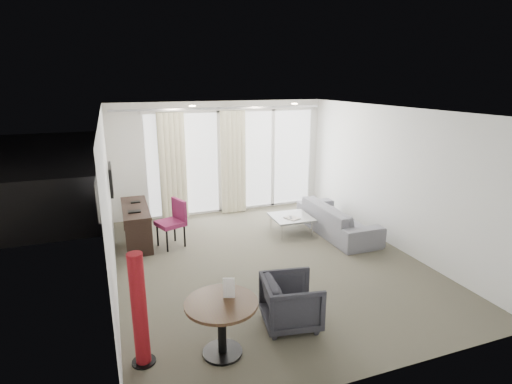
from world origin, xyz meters
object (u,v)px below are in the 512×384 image
object	(u,v)px
tub_armchair	(291,302)
coffee_table	(291,224)
desk	(136,225)
round_table	(222,328)
rattan_chair_b	(259,171)
desk_chair	(170,224)
rattan_chair_a	(257,183)
red_lamp	(139,310)
sofa	(337,219)

from	to	relation	value
tub_armchair	coffee_table	distance (m)	3.25
desk	round_table	world-z (taller)	desk
desk	rattan_chair_b	distance (m)	4.96
desk_chair	round_table	bearing A→B (deg)	-109.46
coffee_table	rattan_chair_b	world-z (taller)	rattan_chair_b
desk_chair	rattan_chair_b	size ratio (longest dim) A/B	1.04
desk_chair	rattan_chair_a	distance (m)	3.70
desk	tub_armchair	bearing A→B (deg)	-64.65
round_table	rattan_chair_b	size ratio (longest dim) A/B	0.96
round_table	tub_armchair	bearing A→B (deg)	14.27
rattan_chair_a	rattan_chair_b	distance (m)	1.23
round_table	rattan_chair_a	bearing A→B (deg)	66.31
red_lamp	coffee_table	size ratio (longest dim) A/B	1.69
desk	rattan_chair_a	bearing A→B (deg)	33.16
round_table	rattan_chair_b	xyz separation A→B (m)	(3.05, 7.02, 0.10)
sofa	rattan_chair_b	size ratio (longest dim) A/B	2.43
round_table	red_lamp	distance (m)	0.95
desk_chair	rattan_chair_b	distance (m)	4.85
tub_armchair	sofa	bearing A→B (deg)	-31.45
round_table	coffee_table	xyz separation A→B (m)	(2.35, 3.19, -0.16)
red_lamp	rattan_chair_a	distance (m)	6.71
desk	desk_chair	distance (m)	0.74
round_table	rattan_chair_a	distance (m)	6.43
tub_armchair	coffee_table	size ratio (longest dim) A/B	0.91
rattan_chair_a	desk	bearing A→B (deg)	-133.13
tub_armchair	coffee_table	xyz separation A→B (m)	(1.36, 2.94, -0.15)
desk	coffee_table	xyz separation A→B (m)	(3.03, -0.56, -0.18)
coffee_table	rattan_chair_b	xyz separation A→B (m)	(0.71, 3.83, 0.26)
red_lamp	sofa	bearing A→B (deg)	33.35
desk	round_table	distance (m)	3.82
round_table	tub_armchair	distance (m)	1.01
desk	rattan_chair_a	world-z (taller)	rattan_chair_a
tub_armchair	rattan_chair_b	distance (m)	7.08
red_lamp	rattan_chair_a	bearing A→B (deg)	58.95
desk_chair	rattan_chair_b	bearing A→B (deg)	28.67
red_lamp	rattan_chair_a	size ratio (longest dim) A/B	1.67
desk	sofa	xyz separation A→B (m)	(3.91, -0.91, -0.05)
desk_chair	tub_armchair	distance (m)	3.26
coffee_table	rattan_chair_a	bearing A→B (deg)	84.99
coffee_table	rattan_chair_a	distance (m)	2.71
red_lamp	tub_armchair	xyz separation A→B (m)	(1.86, 0.10, -0.34)
sofa	rattan_chair_b	world-z (taller)	rattan_chair_b
desk_chair	sofa	bearing A→B (deg)	-29.17
red_lamp	sofa	size ratio (longest dim) A/B	0.63
desk_chair	tub_armchair	xyz separation A→B (m)	(1.07, -3.08, -0.12)
round_table	sofa	bearing A→B (deg)	41.42
desk_chair	red_lamp	size ratio (longest dim) A/B	0.68
coffee_table	red_lamp	bearing A→B (deg)	-136.60
desk	coffee_table	size ratio (longest dim) A/B	1.95
desk	coffee_table	bearing A→B (deg)	-10.54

